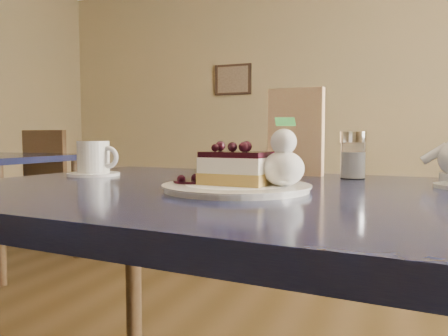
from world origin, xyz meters
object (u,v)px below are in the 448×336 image
(dessert_plate, at_px, (236,188))
(coffee_set, at_px, (94,160))
(main_table, at_px, (247,228))
(cheesecake_slice, at_px, (236,168))

(dessert_plate, xyz_separation_m, coffee_set, (-0.48, 0.18, 0.04))
(coffee_set, bearing_deg, main_table, -14.84)
(coffee_set, bearing_deg, dessert_plate, -20.88)
(main_table, relative_size, coffee_set, 9.16)
(main_table, relative_size, cheesecake_slice, 9.96)
(main_table, distance_m, dessert_plate, 0.11)
(dessert_plate, bearing_deg, main_table, 84.81)
(dessert_plate, distance_m, coffee_set, 0.52)
(cheesecake_slice, xyz_separation_m, coffee_set, (-0.48, 0.18, -0.00))
(cheesecake_slice, distance_m, coffee_set, 0.52)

